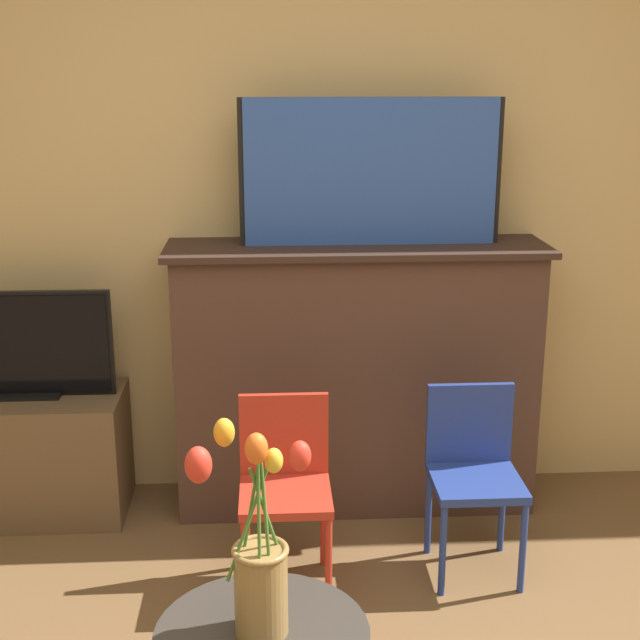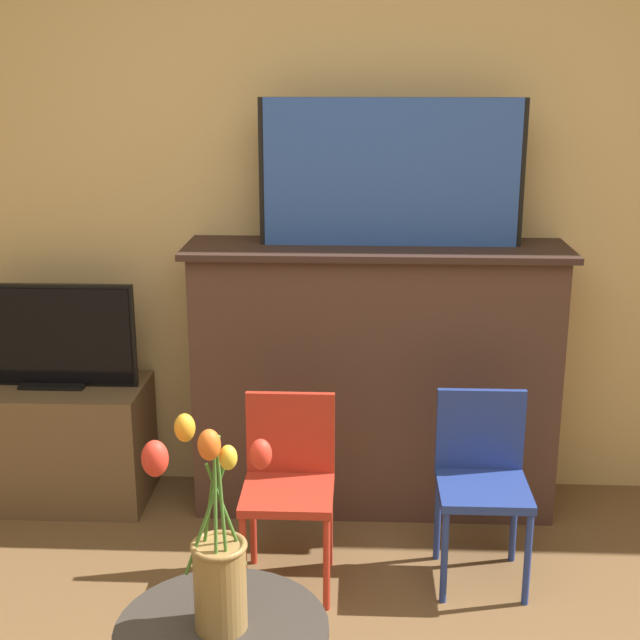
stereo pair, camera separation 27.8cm
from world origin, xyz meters
name	(u,v)px [view 2 (the right image)]	position (x,y,z in m)	size (l,w,h in m)	color
wall_back	(342,171)	(0.00, 2.13, 1.35)	(8.00, 0.06, 2.70)	tan
fireplace_mantel	(374,375)	(0.14, 1.92, 0.56)	(1.49, 0.41, 1.09)	#4C3328
painting	(391,173)	(0.19, 1.92, 1.37)	(1.01, 0.03, 0.56)	black
tv_stand	(60,443)	(-1.16, 1.88, 0.25)	(0.73, 0.40, 0.50)	brown
tv_monitor	(51,337)	(-1.16, 1.88, 0.71)	(0.68, 0.12, 0.42)	black
chair_red	(289,477)	(-0.16, 1.32, 0.39)	(0.31, 0.31, 0.67)	#B22D1E
chair_blue	(482,473)	(0.51, 1.38, 0.39)	(0.31, 0.31, 0.67)	navy
vase_tulips	(216,556)	(-0.24, 0.29, 0.70)	(0.27, 0.17, 0.51)	olive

